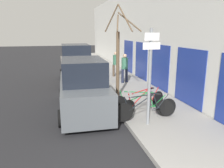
% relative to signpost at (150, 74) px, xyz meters
% --- Properties ---
extents(ground_plane, '(80.00, 80.00, 0.00)m').
position_rel_signpost_xyz_m(ground_plane, '(-1.69, 7.40, -1.94)').
color(ground_plane, black).
extents(sidewalk_curb, '(3.20, 32.00, 0.15)m').
position_rel_signpost_xyz_m(sidewalk_curb, '(0.91, 10.20, -1.86)').
color(sidewalk_curb, gray).
rests_on(sidewalk_curb, ground).
extents(building_facade, '(0.23, 32.00, 6.50)m').
position_rel_signpost_xyz_m(building_facade, '(2.66, 10.09, 1.28)').
color(building_facade, silver).
rests_on(building_facade, ground).
extents(signpost, '(0.59, 0.12, 3.25)m').
position_rel_signpost_xyz_m(signpost, '(0.00, 0.00, 0.00)').
color(signpost, gray).
rests_on(signpost, sidewalk_curb).
extents(bicycle_0, '(2.46, 0.44, 0.95)m').
position_rel_signpost_xyz_m(bicycle_0, '(0.14, 0.46, -1.38)').
color(bicycle_0, black).
rests_on(bicycle_0, sidewalk_curb).
extents(bicycle_1, '(2.10, 1.24, 0.92)m').
position_rel_signpost_xyz_m(bicycle_1, '(0.14, 0.96, -1.39)').
color(bicycle_1, black).
rests_on(bicycle_1, sidewalk_curb).
extents(bicycle_2, '(2.22, 1.17, 0.94)m').
position_rel_signpost_xyz_m(bicycle_2, '(0.33, 1.17, -1.39)').
color(bicycle_2, black).
rests_on(bicycle_2, sidewalk_curb).
extents(parked_car_0, '(2.13, 4.84, 2.23)m').
position_rel_signpost_xyz_m(parked_car_0, '(-1.96, 2.25, -0.93)').
color(parked_car_0, '#51565B').
rests_on(parked_car_0, ground).
extents(parked_car_1, '(2.13, 4.68, 2.49)m').
position_rel_signpost_xyz_m(parked_car_1, '(-1.80, 7.78, -0.81)').
color(parked_car_1, gray).
rests_on(parked_car_1, ground).
extents(pedestrian_near, '(0.46, 0.40, 1.80)m').
position_rel_signpost_xyz_m(pedestrian_near, '(1.09, 6.30, -0.75)').
color(pedestrian_near, '#1E2338').
rests_on(pedestrian_near, sidewalk_curb).
extents(pedestrian_far, '(0.46, 0.39, 1.74)m').
position_rel_signpost_xyz_m(pedestrian_far, '(1.06, 8.34, -0.78)').
color(pedestrian_far, '#4C3D2D').
rests_on(pedestrian_far, sidewalk_curb).
extents(street_tree, '(1.54, 1.51, 4.35)m').
position_rel_signpost_xyz_m(street_tree, '(-0.12, 3.41, 0.21)').
color(street_tree, brown).
rests_on(street_tree, sidewalk_curb).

